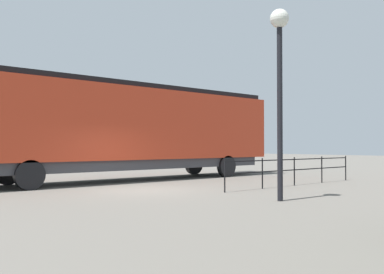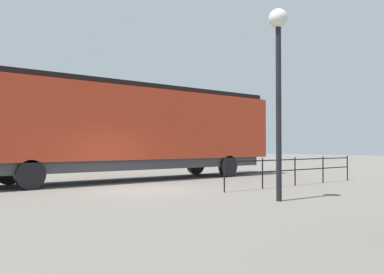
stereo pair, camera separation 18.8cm
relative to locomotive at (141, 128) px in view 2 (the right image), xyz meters
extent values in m
plane|color=#666059|center=(3.95, -2.50, -2.46)|extent=(120.00, 120.00, 0.00)
cube|color=red|center=(0.00, -0.56, 0.13)|extent=(2.90, 15.83, 3.19)
cube|color=black|center=(0.00, 6.07, -0.35)|extent=(2.78, 2.58, 2.24)
cube|color=black|center=(0.00, -0.56, 1.85)|extent=(2.61, 15.20, 0.24)
cube|color=#38383D|center=(0.00, -0.56, -1.69)|extent=(2.61, 14.57, 0.45)
cylinder|color=black|center=(-1.30, 4.51, -1.91)|extent=(0.30, 1.10, 1.10)
cylinder|color=black|center=(1.30, 4.51, -1.91)|extent=(0.30, 1.10, 1.10)
cylinder|color=black|center=(-1.30, -5.62, -1.91)|extent=(0.30, 1.10, 1.10)
cylinder|color=black|center=(1.30, -5.62, -1.91)|extent=(0.30, 1.10, 1.10)
cylinder|color=black|center=(9.12, -1.12, 0.13)|extent=(0.16, 0.16, 5.19)
sphere|color=silver|center=(9.12, -1.12, 2.89)|extent=(0.56, 0.56, 0.56)
cube|color=black|center=(6.47, 3.22, -1.41)|extent=(0.04, 7.98, 0.04)
cube|color=black|center=(6.47, 3.22, -1.83)|extent=(0.04, 7.98, 0.04)
cylinder|color=black|center=(6.47, -0.77, -1.89)|extent=(0.05, 0.05, 1.15)
cylinder|color=black|center=(6.47, 1.23, -1.89)|extent=(0.05, 0.05, 1.15)
cylinder|color=black|center=(6.47, 3.22, -1.89)|extent=(0.05, 0.05, 1.15)
cylinder|color=black|center=(6.47, 5.22, -1.89)|extent=(0.05, 0.05, 1.15)
cylinder|color=black|center=(6.47, 7.21, -1.89)|extent=(0.05, 0.05, 1.15)
camera|label=1|loc=(16.81, -11.06, -0.86)|focal=39.40mm
camera|label=2|loc=(16.93, -10.92, -0.86)|focal=39.40mm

